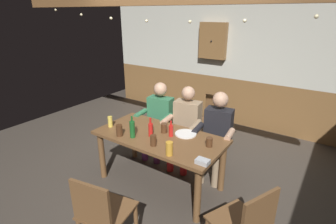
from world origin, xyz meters
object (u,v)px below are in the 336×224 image
Objects in this scene: dining_table at (159,143)px; pint_glass_2 at (110,122)px; bottle_0 at (171,130)px; bottle_2 at (151,129)px; pint_glass_4 at (209,142)px; plate_0 at (186,134)px; pint_glass_3 at (164,128)px; person_1 at (185,124)px; pint_glass_0 at (153,140)px; person_0 at (158,117)px; pint_glass_1 at (132,128)px; chair_empty_far_end at (102,214)px; condiment_caddy at (203,162)px; pint_glass_5 at (169,149)px; bottle_1 at (132,129)px; person_2 at (216,132)px; pint_glass_6 at (119,130)px; wall_dart_cabinet at (213,41)px; chair_empty_near_right at (212,120)px.

pint_glass_2 is (-0.72, -0.16, 0.18)m from dining_table.
bottle_2 is at bearing -147.34° from bottle_0.
dining_table is 14.85× the size of pint_glass_4.
pint_glass_3 is at bearing -157.31° from plate_0.
pint_glass_0 is at bearing 87.29° from person_1.
person_0 reaches higher than pint_glass_1.
person_1 is 0.84m from pint_glass_1.
chair_empty_far_end is at bearing -86.22° from bottle_0.
bottle_2 reaches higher than condiment_caddy.
pint_glass_0 is at bearing -95.56° from bottle_0.
pint_glass_0 is at bearing -108.95° from plate_0.
condiment_caddy is 1.25× the size of pint_glass_4.
pint_glass_5 is (0.38, -0.33, 0.19)m from dining_table.
bottle_0 is at bearing 150.97° from condiment_caddy.
pint_glass_3 is (-0.01, -0.53, 0.13)m from person_1.
chair_empty_far_end is 1.13m from bottle_1.
person_0 is 0.98× the size of person_2.
bottle_2 is at bearing 134.57° from pint_glass_0.
person_0 is 4.31× the size of plate_0.
person_2 reaches higher than person_1.
dining_table is 0.54m from pint_glass_6.
pint_glass_5 is (0.62, -0.10, -0.03)m from bottle_1.
pint_glass_3 reaches higher than pint_glass_4.
wall_dart_cabinet is (-0.85, 2.79, 0.86)m from pint_glass_5.
pint_glass_3 reaches higher than pint_glass_1.
chair_empty_near_right is at bearing 111.89° from condiment_caddy.
dining_table is at bearing -152.76° from bottle_0.
bottle_0 is 1.41× the size of pint_glass_2.
pint_glass_2 is at bearing 171.22° from bottle_1.
condiment_caddy is 0.87m from bottle_2.
chair_empty_near_right is 3.57× the size of bottle_2.
person_1 is 1.73× the size of wall_dart_cabinet.
wall_dart_cabinet reaches higher than person_0.
bottle_1 is at bearing -136.90° from dining_table.
dining_table is 16.07× the size of pint_glass_1.
condiment_caddy is at bearing -2.00° from pint_glass_0.
pint_glass_0 is at bearing 178.00° from condiment_caddy.
condiment_caddy is at bearing -65.76° from wall_dart_cabinet.
chair_empty_far_end is 1.15m from pint_glass_6.
pint_glass_2 is at bearing 121.67° from chair_empty_far_end.
person_2 is at bearing 46.05° from pint_glass_3.
chair_empty_far_end is at bearing -48.10° from pint_glass_2.
chair_empty_near_right is at bearing -135.79° from person_0.
bottle_2 reaches higher than pint_glass_3.
person_0 is 0.77m from pint_glass_1.
bottle_0 reaches higher than pint_glass_5.
person_2 is 0.99m from pint_glass_0.
chair_empty_far_end reaches higher than pint_glass_0.
person_2 is 10.85× the size of pint_glass_4.
bottle_2 reaches higher than pint_glass_1.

